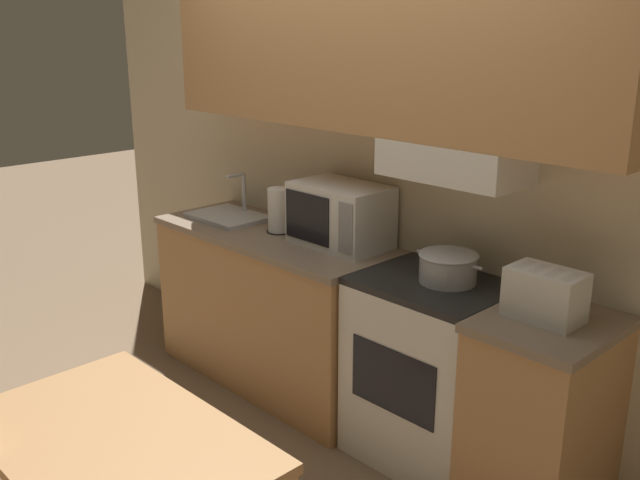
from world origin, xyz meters
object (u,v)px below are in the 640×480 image
Objects in this scene: stove_range at (430,371)px; dining_table at (118,465)px; microwave at (340,215)px; cooking_pot at (448,267)px; toaster at (545,294)px; sink_basin at (229,215)px; paper_towel_roll at (279,210)px.

dining_table is at bearing -94.15° from stove_range.
microwave is at bearing 109.32° from dining_table.
toaster is (0.50, -0.07, 0.03)m from cooking_pot.
stove_range is 3.01× the size of toaster.
microwave is 1.22m from toaster.
sink_basin is 0.43m from paper_towel_roll.
toaster reaches higher than dining_table.
cooking_pot is 1.17× the size of toaster.
cooking_pot is 1.41× the size of paper_towel_roll.
cooking_pot is at bearing 2.07° from sink_basin.
toaster is (1.21, -0.12, -0.06)m from microwave.
paper_towel_roll is (-0.39, -0.07, -0.04)m from microwave.
toaster is at bearing -1.62° from paper_towel_roll.
stove_range is 0.84× the size of dining_table.
dining_table is (-0.11, -1.51, 0.17)m from stove_range.
sink_basin reaches higher than dining_table.
paper_towel_roll is at bearing -178.84° from cooking_pot.
toaster is 0.66× the size of sink_basin.
microwave is at bearing 172.47° from stove_range.
cooking_pot is 0.51m from toaster.
dining_table is at bearing -95.56° from cooking_pot.
paper_towel_roll reaches higher than toaster.
paper_towel_roll is at bearing 178.38° from toaster.
paper_towel_roll is (0.41, 0.03, 0.10)m from sink_basin.
sink_basin reaches higher than cooking_pot.
cooking_pot is (0.04, 0.04, 0.51)m from stove_range.
stove_range is 1.20m from paper_towel_roll.
cooking_pot is 0.72m from microwave.
toaster is at bearing 66.22° from dining_table.
stove_range is at bearing -7.53° from microwave.
cooking_pot is 1.11m from paper_towel_roll.
sink_basin is (-1.48, -0.01, 0.46)m from stove_range.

